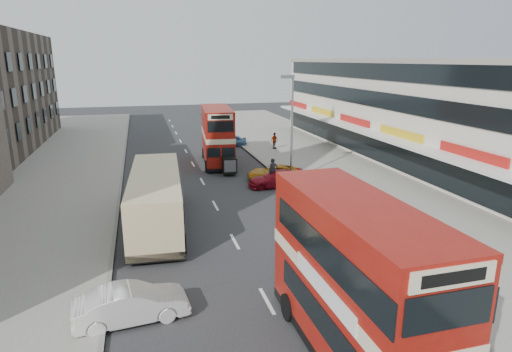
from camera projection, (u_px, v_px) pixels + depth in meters
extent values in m
plane|color=#28282B|center=(283.00, 331.00, 15.32)|extent=(160.00, 160.00, 0.00)
cube|color=#28282B|center=(202.00, 181.00, 33.99)|extent=(12.00, 90.00, 0.01)
cube|color=gray|center=(343.00, 171.00, 36.95)|extent=(12.00, 90.00, 0.15)
cube|color=gray|center=(34.00, 192.00, 30.99)|extent=(12.00, 90.00, 0.15)
cube|color=gray|center=(121.00, 186.00, 32.45)|extent=(0.20, 90.00, 0.16)
cube|color=gray|center=(277.00, 175.00, 35.48)|extent=(0.20, 90.00, 0.16)
cube|color=beige|center=(416.00, 113.00, 39.65)|extent=(8.00, 46.00, 9.00)
cube|color=black|center=(374.00, 146.00, 39.40)|extent=(0.10, 44.00, 2.40)
cube|color=gray|center=(421.00, 61.00, 38.46)|extent=(8.20, 46.20, 0.40)
cube|color=white|center=(367.00, 131.00, 38.83)|extent=(1.80, 44.00, 0.20)
cylinder|color=slate|center=(292.00, 131.00, 32.72)|extent=(0.16, 0.16, 8.00)
cube|color=slate|center=(288.00, 77.00, 31.59)|extent=(1.00, 0.20, 0.25)
cube|color=black|center=(350.00, 347.00, 13.91)|extent=(2.61, 7.98, 0.35)
cube|color=maroon|center=(352.00, 314.00, 13.60)|extent=(2.59, 7.98, 2.19)
cube|color=beige|center=(355.00, 278.00, 13.28)|extent=(2.63, 8.02, 0.45)
cube|color=maroon|center=(357.00, 242.00, 12.97)|extent=(2.59, 7.98, 2.09)
cube|color=maroon|center=(359.00, 206.00, 12.68)|extent=(2.61, 8.00, 0.25)
cube|color=black|center=(218.00, 160.00, 39.85)|extent=(3.15, 7.91, 0.34)
cube|color=maroon|center=(218.00, 147.00, 39.55)|extent=(3.13, 7.91, 2.12)
cube|color=beige|center=(217.00, 134.00, 39.24)|extent=(3.18, 7.95, 0.43)
cube|color=maroon|center=(217.00, 121.00, 38.94)|extent=(3.13, 7.91, 2.02)
cube|color=maroon|center=(217.00, 109.00, 38.66)|extent=(3.15, 7.93, 0.24)
cube|color=black|center=(229.00, 165.00, 35.59)|extent=(1.26, 1.26, 1.25)
cube|color=black|center=(157.00, 218.00, 24.99)|extent=(3.31, 10.87, 0.43)
cube|color=#D5BE8A|center=(156.00, 197.00, 24.67)|extent=(3.29, 10.87, 2.79)
imported|color=white|center=(132.00, 304.00, 15.75)|extent=(4.20, 1.85, 1.34)
imported|color=maroon|center=(276.00, 179.00, 32.45)|extent=(4.26, 1.80, 1.23)
imported|color=orange|center=(274.00, 173.00, 34.28)|extent=(4.44, 2.45, 1.18)
imported|color=#5580AB|center=(230.00, 141.00, 47.61)|extent=(3.71, 1.80, 1.22)
imported|color=gray|center=(333.00, 181.00, 29.88)|extent=(0.84, 0.72, 1.94)
imported|color=gray|center=(274.00, 141.00, 45.54)|extent=(1.06, 0.85, 1.69)
imported|color=gray|center=(273.00, 181.00, 32.46)|extent=(0.66, 1.75, 0.91)
imported|color=black|center=(273.00, 171.00, 32.25)|extent=(0.67, 0.45, 1.81)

